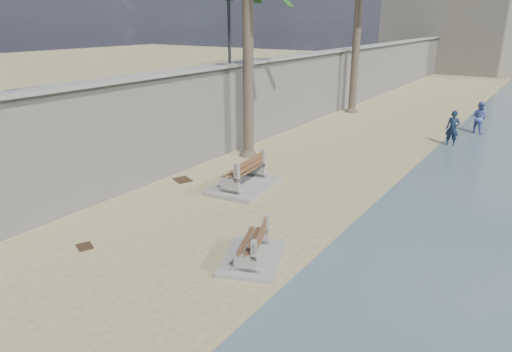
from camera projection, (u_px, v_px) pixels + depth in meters
The scene contains 9 objects.
seawall at pixel (316, 87), 25.09m from camera, with size 0.45×70.00×3.50m, color gray.
wall_cap at pixel (318, 53), 24.50m from camera, with size 0.80×70.00×0.12m, color gray.
end_building at pixel (487, 1), 46.83m from camera, with size 18.00×12.00×14.00m, color #B7AA93.
bench_near at pixel (252, 247), 10.50m from camera, with size 1.88×2.21×0.78m.
bench_far at pixel (244, 175), 14.98m from camera, with size 1.93×2.62×1.03m.
person_a at pixel (453, 126), 19.81m from camera, with size 0.64×0.44×1.79m, color #132136.
person_b at pixel (479, 116), 22.03m from camera, with size 0.83×0.65×1.73m, color #515FA9.
debris_c at pixel (183, 180), 15.83m from camera, with size 0.63×0.51×0.03m, color #382616.
debris_d at pixel (85, 246), 11.20m from camera, with size 0.43×0.35×0.03m, color #382616.
Camera 1 is at (6.11, -2.89, 5.32)m, focal length 32.00 mm.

